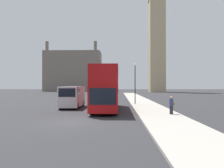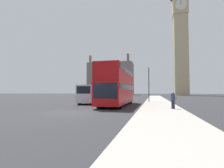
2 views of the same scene
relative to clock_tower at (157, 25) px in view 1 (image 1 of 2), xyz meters
name	(u,v)px [view 1 (image 1 of 2)]	position (x,y,z in m)	size (l,w,h in m)	color
ground_plane	(72,122)	(-19.41, -76.76, -28.46)	(300.00, 300.00, 0.00)	#28282B
sidewalk_strip	(169,122)	(-12.53, -76.76, -28.38)	(3.76, 120.00, 0.15)	#9E998E
clock_tower	(157,25)	(0.00, 0.00, 0.00)	(6.83, 7.00, 55.45)	tan
building_block_distant	(73,72)	(-37.65, 10.79, -19.09)	(25.93, 12.09, 22.77)	slate
red_double_decker_bus	(106,87)	(-17.42, -68.70, -25.96)	(2.58, 11.34, 4.49)	#A80F11
white_van	(72,96)	(-21.62, -66.50, -27.09)	(2.17, 5.67, 2.54)	silver
pedestrian	(171,105)	(-11.48, -73.21, -27.53)	(0.50, 0.34, 1.55)	#23232D
street_lamp	(135,77)	(-13.83, -62.33, -24.67)	(0.36, 0.36, 5.50)	black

